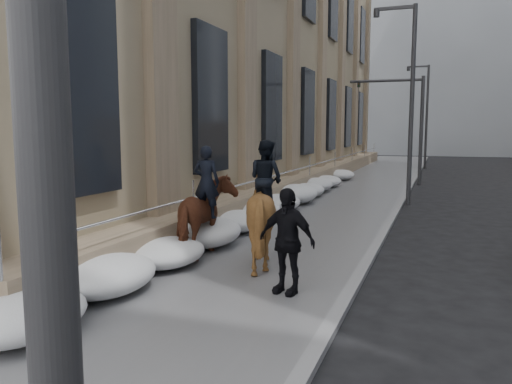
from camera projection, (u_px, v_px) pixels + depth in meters
ground at (180, 310)px, 8.60m from camera, size 140.00×140.00×0.00m
sidewalk at (316, 214)px, 17.89m from camera, size 5.00×80.00×0.12m
curb at (392, 219)px, 16.98m from camera, size 0.24×80.00×0.12m
limestone_building at (269, 25)px, 27.86m from camera, size 6.10×44.00×18.00m
bg_building_mid at (446, 40)px, 61.24m from camera, size 30.00×12.00×28.00m
bg_building_far at (375, 84)px, 76.36m from camera, size 24.00×12.00×20.00m
streetlight_mid at (408, 92)px, 20.09m from camera, size 1.71×0.24×8.00m
streetlight_far at (425, 110)px, 38.68m from camera, size 1.71×0.24×8.00m
traffic_signal at (405, 113)px, 27.83m from camera, size 4.10×0.22×6.00m
snow_bank at (261, 209)px, 16.57m from camera, size 1.70×18.10×0.76m
mounted_horse_left at (207, 213)px, 11.72m from camera, size 1.25×2.30×2.60m
mounted_horse_right at (261, 211)px, 11.08m from camera, size 2.39×2.51×2.74m
pedestrian at (287, 241)px, 9.02m from camera, size 1.22×0.73×1.94m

